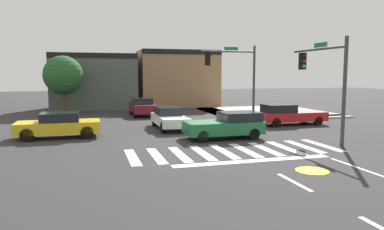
% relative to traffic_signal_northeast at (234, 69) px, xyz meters
% --- Properties ---
extents(ground_plane, '(120.00, 120.00, 0.00)m').
position_rel_traffic_signal_northeast_xyz_m(ground_plane, '(-4.30, -6.07, -3.86)').
color(ground_plane, '#302D30').
extents(crosswalk_near, '(9.74, 3.17, 0.01)m').
position_rel_traffic_signal_northeast_xyz_m(crosswalk_near, '(-4.30, -10.57, -3.85)').
color(crosswalk_near, silver).
rests_on(crosswalk_near, ground_plane).
extents(bike_detector_marking, '(1.20, 1.20, 0.01)m').
position_rel_traffic_signal_northeast_xyz_m(bike_detector_marking, '(-2.90, -14.50, -3.85)').
color(bike_detector_marking, yellow).
rests_on(bike_detector_marking, ground_plane).
extents(curb_corner_northeast, '(10.00, 10.60, 0.15)m').
position_rel_traffic_signal_northeast_xyz_m(curb_corner_northeast, '(4.19, 3.35, -3.78)').
color(curb_corner_northeast, '#B2AA9E').
rests_on(curb_corner_northeast, ground_plane).
extents(storefront_row, '(16.99, 5.63, 5.97)m').
position_rel_traffic_signal_northeast_xyz_m(storefront_row, '(-5.44, 12.60, -0.96)').
color(storefront_row, '#4C564C').
rests_on(storefront_row, ground_plane).
extents(traffic_signal_northeast, '(4.35, 0.32, 5.65)m').
position_rel_traffic_signal_northeast_xyz_m(traffic_signal_northeast, '(0.00, 0.00, 0.00)').
color(traffic_signal_northeast, '#383A3D').
rests_on(traffic_signal_northeast, ground_plane).
extents(traffic_signal_southeast, '(0.32, 4.57, 5.29)m').
position_rel_traffic_signal_northeast_xyz_m(traffic_signal_southeast, '(1.13, -9.33, -0.24)').
color(traffic_signal_southeast, '#383A3D').
rests_on(traffic_signal_southeast, ground_plane).
extents(car_red, '(4.72, 1.87, 1.43)m').
position_rel_traffic_signal_northeast_xyz_m(car_red, '(2.55, -3.60, -3.15)').
color(car_red, red).
rests_on(car_red, ground_plane).
extents(car_yellow, '(4.41, 1.86, 1.39)m').
position_rel_traffic_signal_northeast_xyz_m(car_yellow, '(-12.30, -4.74, -3.13)').
color(car_yellow, gold).
rests_on(car_yellow, ground_plane).
extents(car_maroon, '(1.78, 4.11, 1.51)m').
position_rel_traffic_signal_northeast_xyz_m(car_maroon, '(-6.38, 4.59, -3.08)').
color(car_maroon, maroon).
rests_on(car_maroon, ground_plane).
extents(car_white, '(1.71, 4.47, 1.37)m').
position_rel_traffic_signal_northeast_xyz_m(car_white, '(-5.73, -3.07, -3.14)').
color(car_white, white).
rests_on(car_white, ground_plane).
extents(car_green, '(4.18, 1.93, 1.42)m').
position_rel_traffic_signal_northeast_xyz_m(car_green, '(-3.45, -7.40, -3.13)').
color(car_green, '#1E6638').
rests_on(car_green, ground_plane).
extents(roadside_tree, '(3.39, 3.39, 5.10)m').
position_rel_traffic_signal_northeast_xyz_m(roadside_tree, '(-12.80, 7.93, -0.48)').
color(roadside_tree, '#4C3823').
rests_on(roadside_tree, ground_plane).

